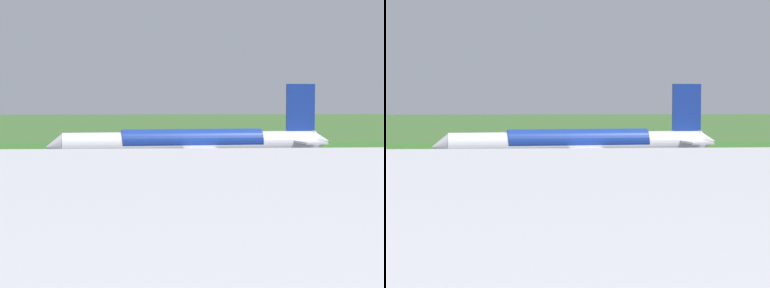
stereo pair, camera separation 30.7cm
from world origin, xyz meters
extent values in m
plane|color=#3D662D|center=(0.00, 0.00, 0.00)|extent=(800.00, 800.00, 0.00)
cube|color=#38383D|center=(0.00, 0.00, 0.03)|extent=(600.00, 29.99, 0.06)
cube|color=gray|center=(0.00, 56.05, 0.03)|extent=(440.00, 110.00, 0.05)
cube|color=#346B27|center=(0.00, -34.65, 0.02)|extent=(600.00, 80.00, 0.04)
cylinder|color=white|center=(-4.50, 0.00, 4.20)|extent=(48.28, 9.98, 5.20)
cone|color=white|center=(20.87, 2.56, 4.20)|extent=(3.48, 5.22, 4.94)
cone|color=white|center=(-29.58, -2.53, 4.80)|extent=(3.93, 4.75, 4.42)
cube|color=#19389E|center=(-25.52, -2.12, 11.30)|extent=(5.62, 1.06, 9.00)
cube|color=white|center=(-26.07, 3.36, 5.00)|extent=(4.88, 9.36, 0.36)
cube|color=white|center=(-24.97, -7.59, 5.00)|extent=(4.88, 9.36, 0.36)
cube|color=white|center=(-6.60, 10.84, 3.80)|extent=(8.17, 22.49, 0.35)
cube|color=white|center=(-4.40, -11.04, 3.80)|extent=(8.17, 22.49, 0.35)
cylinder|color=#23284C|center=(-3.76, 7.61, 1.32)|extent=(4.76, 3.24, 2.80)
cylinder|color=#23284C|center=(-2.26, -7.31, 1.32)|extent=(4.76, 3.24, 2.80)
cylinder|color=black|center=(13.65, 1.83, 1.71)|extent=(0.70, 0.70, 3.42)
cylinder|color=black|center=(-7.89, 3.68, 1.71)|extent=(0.70, 0.70, 3.42)
cylinder|color=black|center=(-7.09, -4.28, 1.71)|extent=(0.70, 0.70, 3.42)
cylinder|color=#19389E|center=(-4.50, 0.00, 4.72)|extent=(26.79, 7.85, 5.23)
cube|color=silver|center=(-38.30, -4.18, 0.70)|extent=(4.56, 3.50, 0.75)
cube|color=#2D333D|center=(-38.48, -4.09, 1.35)|extent=(2.73, 2.51, 0.55)
cylinder|color=black|center=(-36.67, -4.05, 0.32)|extent=(0.67, 0.48, 0.64)
cylinder|color=black|center=(-37.43, -5.57, 0.32)|extent=(0.67, 0.48, 0.64)
cylinder|color=black|center=(-39.17, -2.80, 0.32)|extent=(0.67, 0.48, 0.64)
cylinder|color=black|center=(-39.93, -4.31, 0.32)|extent=(0.67, 0.48, 0.64)
cylinder|color=slate|center=(17.20, -32.09, 1.16)|extent=(0.10, 0.10, 2.32)
cube|color=red|center=(17.20, -32.11, 2.62)|extent=(0.60, 0.04, 0.60)
cone|color=orange|center=(21.71, -38.18, 0.28)|extent=(0.40, 0.40, 0.55)
camera|label=1|loc=(5.04, 137.00, 13.50)|focal=68.77mm
camera|label=2|loc=(4.74, 137.02, 13.50)|focal=68.77mm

